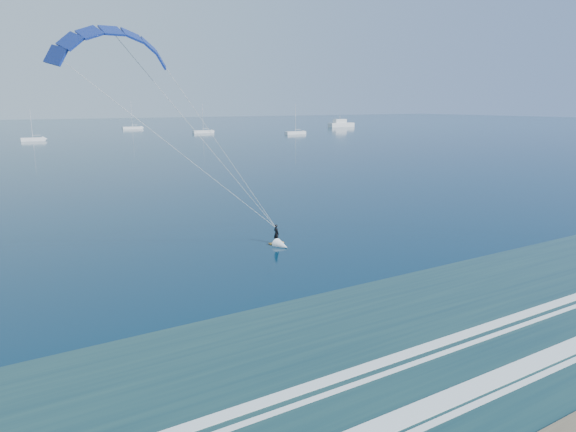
{
  "coord_description": "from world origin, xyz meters",
  "views": [
    {
      "loc": [
        -17.69,
        -8.21,
        12.82
      ],
      "look_at": [
        3.07,
        25.9,
        4.0
      ],
      "focal_mm": 32.0,
      "sensor_mm": 36.0,
      "label": 1
    }
  ],
  "objects_px": {
    "sailboat_4": "(132,128)",
    "kitesurfer_rig": "(210,149)",
    "sailboat_3": "(33,139)",
    "motor_yacht": "(341,124)",
    "sailboat_5": "(203,132)",
    "sailboat_6": "(295,133)"
  },
  "relations": [
    {
      "from": "motor_yacht",
      "to": "sailboat_3",
      "type": "bearing_deg",
      "value": -168.96
    },
    {
      "from": "sailboat_4",
      "to": "kitesurfer_rig",
      "type": "bearing_deg",
      "value": -103.26
    },
    {
      "from": "sailboat_5",
      "to": "sailboat_4",
      "type": "bearing_deg",
      "value": 108.34
    },
    {
      "from": "sailboat_3",
      "to": "sailboat_5",
      "type": "xyz_separation_m",
      "value": [
        68.04,
        14.27,
        0.01
      ]
    },
    {
      "from": "sailboat_3",
      "to": "motor_yacht",
      "type": "bearing_deg",
      "value": 11.04
    },
    {
      "from": "kitesurfer_rig",
      "to": "motor_yacht",
      "type": "relative_size",
      "value": 1.41
    },
    {
      "from": "motor_yacht",
      "to": "sailboat_4",
      "type": "height_order",
      "value": "sailboat_4"
    },
    {
      "from": "sailboat_3",
      "to": "sailboat_4",
      "type": "relative_size",
      "value": 0.8
    },
    {
      "from": "motor_yacht",
      "to": "sailboat_4",
      "type": "relative_size",
      "value": 1.13
    },
    {
      "from": "kitesurfer_rig",
      "to": "sailboat_3",
      "type": "relative_size",
      "value": 1.99
    },
    {
      "from": "motor_yacht",
      "to": "sailboat_5",
      "type": "distance_m",
      "value": 87.83
    },
    {
      "from": "kitesurfer_rig",
      "to": "sailboat_4",
      "type": "xyz_separation_m",
      "value": [
        53.15,
        225.58,
        -8.72
      ]
    },
    {
      "from": "kitesurfer_rig",
      "to": "motor_yacht",
      "type": "height_order",
      "value": "kitesurfer_rig"
    },
    {
      "from": "motor_yacht",
      "to": "sailboat_5",
      "type": "bearing_deg",
      "value": -169.59
    },
    {
      "from": "sailboat_4",
      "to": "sailboat_5",
      "type": "distance_m",
      "value": 53.84
    },
    {
      "from": "motor_yacht",
      "to": "sailboat_5",
      "type": "height_order",
      "value": "sailboat_5"
    },
    {
      "from": "motor_yacht",
      "to": "sailboat_6",
      "type": "bearing_deg",
      "value": -142.53
    },
    {
      "from": "sailboat_5",
      "to": "sailboat_6",
      "type": "xyz_separation_m",
      "value": [
        30.03,
        -27.34,
        -0.0
      ]
    },
    {
      "from": "kitesurfer_rig",
      "to": "sailboat_3",
      "type": "xyz_separation_m",
      "value": [
        2.06,
        160.2,
        -8.74
      ]
    },
    {
      "from": "kitesurfer_rig",
      "to": "motor_yacht",
      "type": "bearing_deg",
      "value": 50.58
    },
    {
      "from": "motor_yacht",
      "to": "sailboat_6",
      "type": "xyz_separation_m",
      "value": [
        -56.35,
        -43.2,
        -0.96
      ]
    },
    {
      "from": "sailboat_3",
      "to": "sailboat_4",
      "type": "height_order",
      "value": "sailboat_4"
    }
  ]
}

